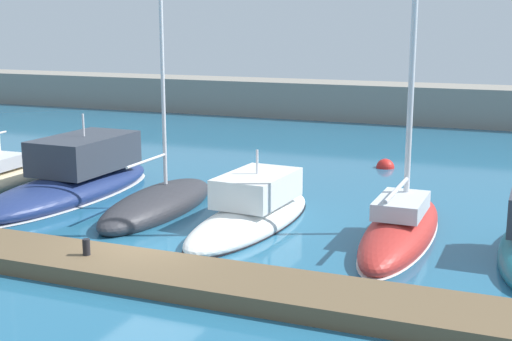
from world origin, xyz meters
The scene contains 9 objects.
ground_plane centered at (0.00, 0.00, 0.00)m, with size 120.00×120.00×0.00m, color #236084.
dock_pier centered at (0.00, -1.58, 0.22)m, with size 25.59×2.19×0.44m, color brown.
breakwater_seawall centered at (0.00, 30.36, 1.23)m, with size 108.00×3.96×2.46m, color gray.
motorboat_navy_second centered at (-6.27, 5.22, 0.63)m, with size 3.29×9.56×3.34m.
sailboat_charcoal_third centered at (-2.08, 4.32, 0.31)m, with size 2.19×6.84×13.54m.
motorboat_white_fourth centered at (1.56, 4.10, 0.39)m, with size 2.87×7.73×2.81m.
sailboat_red_fifth centered at (6.36, 4.36, 0.39)m, with size 2.00×7.81×13.75m.
mooring_buoy_red centered at (3.74, 14.74, 0.00)m, with size 0.82×0.82×0.82m, color red.
dock_bollard centered at (-0.86, -1.58, 0.66)m, with size 0.20×0.20×0.44m, color black.
Camera 1 is at (9.87, -16.14, 6.48)m, focal length 48.76 mm.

